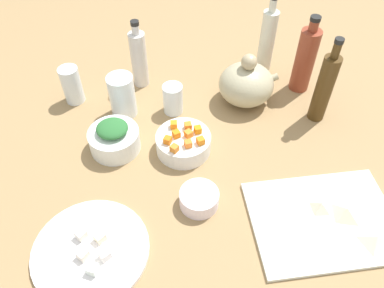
% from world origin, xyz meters
% --- Properties ---
extents(tabletop, '(1.90, 1.90, 0.03)m').
position_xyz_m(tabletop, '(0.00, 0.00, 0.01)').
color(tabletop, '#97764C').
rests_on(tabletop, ground).
extents(cutting_board, '(0.35, 0.27, 0.01)m').
position_xyz_m(cutting_board, '(0.29, -0.22, 0.03)').
color(cutting_board, white).
rests_on(cutting_board, tabletop).
extents(plate_tofu, '(0.26, 0.26, 0.01)m').
position_xyz_m(plate_tofu, '(-0.24, -0.26, 0.04)').
color(plate_tofu, white).
rests_on(plate_tofu, tabletop).
extents(bowl_greens, '(0.14, 0.14, 0.06)m').
position_xyz_m(bowl_greens, '(-0.20, 0.05, 0.06)').
color(bowl_greens, white).
rests_on(bowl_greens, tabletop).
extents(bowl_carrots, '(0.15, 0.15, 0.05)m').
position_xyz_m(bowl_carrots, '(-0.02, 0.03, 0.06)').
color(bowl_carrots, white).
rests_on(bowl_carrots, tabletop).
extents(bowl_small_side, '(0.09, 0.09, 0.04)m').
position_xyz_m(bowl_small_side, '(0.01, -0.15, 0.05)').
color(bowl_small_side, white).
rests_on(bowl_small_side, tabletop).
extents(teapot, '(0.18, 0.16, 0.16)m').
position_xyz_m(teapot, '(0.18, 0.22, 0.09)').
color(teapot, tan).
rests_on(teapot, tabletop).
extents(bottle_0, '(0.06, 0.06, 0.25)m').
position_xyz_m(bottle_0, '(0.36, 0.27, 0.14)').
color(bottle_0, brown).
rests_on(bottle_0, tabletop).
extents(bottle_1, '(0.05, 0.05, 0.26)m').
position_xyz_m(bottle_1, '(0.37, 0.13, 0.14)').
color(bottle_1, '#483013').
rests_on(bottle_1, tabletop).
extents(bottle_2, '(0.05, 0.05, 0.26)m').
position_xyz_m(bottle_2, '(0.27, 0.38, 0.14)').
color(bottle_2, silver).
rests_on(bottle_2, tabletop).
extents(bottle_3, '(0.05, 0.05, 0.22)m').
position_xyz_m(bottle_3, '(-0.14, 0.33, 0.12)').
color(bottle_3, silver).
rests_on(bottle_3, tabletop).
extents(drinking_glass_0, '(0.06, 0.06, 0.09)m').
position_xyz_m(drinking_glass_0, '(-0.04, 0.19, 0.08)').
color(drinking_glass_0, white).
rests_on(drinking_glass_0, tabletop).
extents(drinking_glass_1, '(0.06, 0.06, 0.12)m').
position_xyz_m(drinking_glass_1, '(-0.34, 0.26, 0.09)').
color(drinking_glass_1, white).
rests_on(drinking_glass_1, tabletop).
extents(drinking_glass_2, '(0.07, 0.07, 0.13)m').
position_xyz_m(drinking_glass_2, '(-0.19, 0.19, 0.09)').
color(drinking_glass_2, white).
rests_on(drinking_glass_2, tabletop).
extents(carrot_cube_0, '(0.02, 0.02, 0.02)m').
position_xyz_m(carrot_cube_0, '(-0.04, 0.06, 0.09)').
color(carrot_cube_0, orange).
rests_on(carrot_cube_0, bowl_carrots).
extents(carrot_cube_1, '(0.02, 0.02, 0.02)m').
position_xyz_m(carrot_cube_1, '(0.02, 0.04, 0.09)').
color(carrot_cube_1, orange).
rests_on(carrot_cube_1, bowl_carrots).
extents(carrot_cube_2, '(0.02, 0.02, 0.02)m').
position_xyz_m(carrot_cube_2, '(-0.01, -0.01, 0.09)').
color(carrot_cube_2, orange).
rests_on(carrot_cube_2, bowl_carrots).
extents(carrot_cube_3, '(0.02, 0.02, 0.02)m').
position_xyz_m(carrot_cube_3, '(-0.01, 0.06, 0.09)').
color(carrot_cube_3, orange).
rests_on(carrot_cube_3, bowl_carrots).
extents(carrot_cube_4, '(0.02, 0.02, 0.02)m').
position_xyz_m(carrot_cube_4, '(-0.06, 0.01, 0.09)').
color(carrot_cube_4, orange).
rests_on(carrot_cube_4, bowl_carrots).
extents(carrot_cube_5, '(0.02, 0.02, 0.02)m').
position_xyz_m(carrot_cube_5, '(-0.01, 0.03, 0.09)').
color(carrot_cube_5, orange).
rests_on(carrot_cube_5, bowl_carrots).
extents(carrot_cube_6, '(0.02, 0.02, 0.02)m').
position_xyz_m(carrot_cube_6, '(0.02, -0.00, 0.09)').
color(carrot_cube_6, orange).
rests_on(carrot_cube_6, bowl_carrots).
extents(carrot_cube_7, '(0.02, 0.02, 0.02)m').
position_xyz_m(carrot_cube_7, '(-0.04, 0.03, 0.09)').
color(carrot_cube_7, orange).
rests_on(carrot_cube_7, bowl_carrots).
extents(carrot_cube_8, '(0.03, 0.03, 0.02)m').
position_xyz_m(carrot_cube_8, '(-0.05, -0.02, 0.09)').
color(carrot_cube_8, orange).
rests_on(carrot_cube_8, bowl_carrots).
extents(chopped_greens_mound, '(0.10, 0.09, 0.03)m').
position_xyz_m(chopped_greens_mound, '(-0.20, 0.05, 0.10)').
color(chopped_greens_mound, '#2B6931').
rests_on(chopped_greens_mound, bowl_greens).
extents(tofu_cube_0, '(0.03, 0.03, 0.02)m').
position_xyz_m(tofu_cube_0, '(-0.26, -0.23, 0.05)').
color(tofu_cube_0, white).
rests_on(tofu_cube_0, plate_tofu).
extents(tofu_cube_1, '(0.03, 0.03, 0.02)m').
position_xyz_m(tofu_cube_1, '(-0.25, -0.27, 0.05)').
color(tofu_cube_1, white).
rests_on(tofu_cube_1, plate_tofu).
extents(tofu_cube_2, '(0.03, 0.03, 0.02)m').
position_xyz_m(tofu_cube_2, '(-0.22, -0.24, 0.05)').
color(tofu_cube_2, '#FCECC9').
rests_on(tofu_cube_2, plate_tofu).
extents(tofu_cube_3, '(0.03, 0.03, 0.02)m').
position_xyz_m(tofu_cube_3, '(-0.21, -0.28, 0.05)').
color(tofu_cube_3, white).
rests_on(tofu_cube_3, plate_tofu).
extents(tofu_cube_4, '(0.03, 0.03, 0.02)m').
position_xyz_m(tofu_cube_4, '(-0.23, -0.31, 0.05)').
color(tofu_cube_4, white).
rests_on(tofu_cube_4, plate_tofu).
extents(dumpling_0, '(0.05, 0.05, 0.02)m').
position_xyz_m(dumpling_0, '(0.29, -0.19, 0.05)').
color(dumpling_0, beige).
rests_on(dumpling_0, cutting_board).
extents(dumpling_1, '(0.07, 0.08, 0.03)m').
position_xyz_m(dumpling_1, '(0.34, -0.21, 0.05)').
color(dumpling_1, beige).
rests_on(dumpling_1, cutting_board).
extents(dumpling_2, '(0.07, 0.07, 0.02)m').
position_xyz_m(dumpling_2, '(0.38, -0.29, 0.05)').
color(dumpling_2, beige).
rests_on(dumpling_2, cutting_board).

